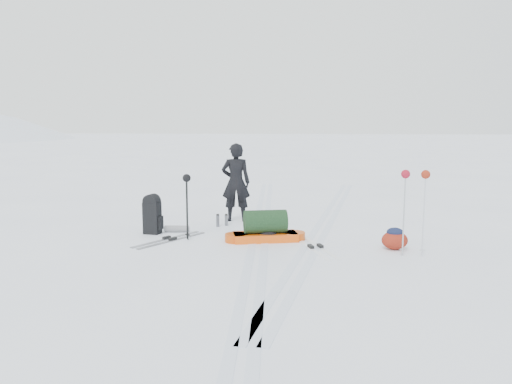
# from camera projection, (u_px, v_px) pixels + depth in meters

# --- Properties ---
(ground) EXTENTS (200.00, 200.00, 0.00)m
(ground) POSITION_uv_depth(u_px,v_px,m) (259.00, 238.00, 10.03)
(ground) COLOR white
(ground) RESTS_ON ground
(ski_tracks) EXTENTS (3.38, 17.97, 0.01)m
(ski_tracks) POSITION_uv_depth(u_px,v_px,m) (291.00, 230.00, 10.83)
(ski_tracks) COLOR silver
(ski_tracks) RESTS_ON ground
(skier) EXTENTS (0.72, 0.53, 1.84)m
(skier) POSITION_uv_depth(u_px,v_px,m) (236.00, 182.00, 11.71)
(skier) COLOR black
(skier) RESTS_ON ground
(pulk_sled) EXTENTS (1.66, 0.84, 0.61)m
(pulk_sled) POSITION_uv_depth(u_px,v_px,m) (265.00, 229.00, 9.81)
(pulk_sled) COLOR #EE540E
(pulk_sled) RESTS_ON ground
(expedition_rucksack) EXTENTS (0.92, 0.44, 0.84)m
(expedition_rucksack) POSITION_uv_depth(u_px,v_px,m) (155.00, 215.00, 10.43)
(expedition_rucksack) COLOR black
(expedition_rucksack) RESTS_ON ground
(ski_poles_black) EXTENTS (0.16, 0.17, 1.31)m
(ski_poles_black) POSITION_uv_depth(u_px,v_px,m) (187.00, 186.00, 9.80)
(ski_poles_black) COLOR black
(ski_poles_black) RESTS_ON ground
(ski_poles_silver) EXTENTS (0.48, 0.17, 1.51)m
(ski_poles_silver) POSITION_uv_depth(u_px,v_px,m) (415.00, 184.00, 8.53)
(ski_poles_silver) COLOR #AEB1B5
(ski_poles_silver) RESTS_ON ground
(touring_skis_grey) EXTENTS (1.13, 1.65, 0.06)m
(touring_skis_grey) POSITION_uv_depth(u_px,v_px,m) (170.00, 239.00, 9.88)
(touring_skis_grey) COLOR gray
(touring_skis_grey) RESTS_ON ground
(touring_skis_white) EXTENTS (0.90, 1.83, 0.07)m
(touring_skis_white) POSITION_uv_depth(u_px,v_px,m) (315.00, 247.00, 9.24)
(touring_skis_white) COLOR white
(touring_skis_white) RESTS_ON ground
(rope_coil) EXTENTS (0.52, 0.52, 0.06)m
(rope_coil) POSITION_uv_depth(u_px,v_px,m) (241.00, 240.00, 9.77)
(rope_coil) COLOR #5C9CE1
(rope_coil) RESTS_ON ground
(small_daypack) EXTENTS (0.49, 0.37, 0.41)m
(small_daypack) POSITION_uv_depth(u_px,v_px,m) (395.00, 239.00, 9.13)
(small_daypack) COLOR maroon
(small_daypack) RESTS_ON ground
(thermos_pair) EXTENTS (0.25, 0.22, 0.29)m
(thermos_pair) POSITION_uv_depth(u_px,v_px,m) (222.00, 220.00, 11.21)
(thermos_pair) COLOR #58595F
(thermos_pair) RESTS_ON ground
(stuff_sack) EXTENTS (0.42, 0.34, 0.24)m
(stuff_sack) POSITION_uv_depth(u_px,v_px,m) (267.00, 235.00, 9.78)
(stuff_sack) COLOR black
(stuff_sack) RESTS_ON ground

